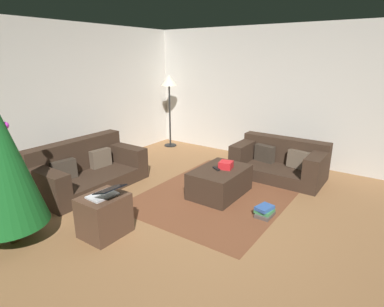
{
  "coord_description": "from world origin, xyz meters",
  "views": [
    {
      "loc": [
        -2.9,
        -1.89,
        2.05
      ],
      "look_at": [
        0.49,
        0.49,
        0.75
      ],
      "focal_mm": 29.4,
      "sensor_mm": 36.0,
      "label": 1
    }
  ],
  "objects": [
    {
      "name": "corner_lamp",
      "position": [
        2.65,
        2.62,
        1.39
      ],
      "size": [
        0.36,
        0.36,
        1.64
      ],
      "color": "black",
      "rests_on": "ground_plane"
    },
    {
      "name": "couch_right",
      "position": [
        2.24,
        -0.17,
        0.27
      ],
      "size": [
        0.85,
        1.51,
        0.65
      ],
      "rotation": [
        0.0,
        0.0,
        1.57
      ],
      "color": "#332319",
      "rests_on": "ground_plane"
    },
    {
      "name": "gift_box",
      "position": [
        1.06,
        0.26,
        0.46
      ],
      "size": [
        0.22,
        0.22,
        0.11
      ],
      "primitive_type": "cube",
      "rotation": [
        0.0,
        0.0,
        0.21
      ],
      "color": "red",
      "rests_on": "ottoman"
    },
    {
      "name": "corner_partition",
      "position": [
        3.14,
        0.0,
        1.3
      ],
      "size": [
        0.12,
        6.4,
        2.6
      ],
      "primitive_type": "cube",
      "color": "beige",
      "rests_on": "ground_plane"
    },
    {
      "name": "couch_left",
      "position": [
        0.01,
        2.25,
        0.28
      ],
      "size": [
        1.74,
        0.93,
        0.74
      ],
      "rotation": [
        0.0,
        0.0,
        3.14
      ],
      "color": "#332319",
      "rests_on": "ground_plane"
    },
    {
      "name": "book_stack",
      "position": [
        0.73,
        -0.53,
        0.07
      ],
      "size": [
        0.28,
        0.23,
        0.14
      ],
      "color": "#4C423D",
      "rests_on": "ground_plane"
    },
    {
      "name": "tv_remote",
      "position": [
        0.94,
        0.36,
        0.42
      ],
      "size": [
        0.13,
        0.16,
        0.02
      ],
      "primitive_type": "cube",
      "rotation": [
        0.0,
        0.0,
        -0.56
      ],
      "color": "black",
      "rests_on": "ottoman"
    },
    {
      "name": "area_rug",
      "position": [
        0.98,
        0.31,
        0.0
      ],
      "size": [
        2.6,
        2.0,
        0.01
      ],
      "primitive_type": "cube",
      "color": "brown",
      "rests_on": "ground_plane"
    },
    {
      "name": "side_table",
      "position": [
        -0.78,
        0.86,
        0.25
      ],
      "size": [
        0.52,
        0.44,
        0.49
      ],
      "primitive_type": "cube",
      "color": "#4C3323",
      "rests_on": "ground_plane"
    },
    {
      "name": "laptop",
      "position": [
        -0.78,
        0.8,
        0.55
      ],
      "size": [
        0.34,
        0.39,
        0.17
      ],
      "color": "silver",
      "rests_on": "side_table"
    },
    {
      "name": "rear_partition",
      "position": [
        0.0,
        3.14,
        1.3
      ],
      "size": [
        6.4,
        0.12,
        2.6
      ],
      "primitive_type": "cube",
      "color": "beige",
      "rests_on": "ground_plane"
    },
    {
      "name": "ottoman",
      "position": [
        0.98,
        0.31,
        0.2
      ],
      "size": [
        0.95,
        0.65,
        0.41
      ],
      "primitive_type": "cube",
      "color": "#332319",
      "rests_on": "ground_plane"
    },
    {
      "name": "ground_plane",
      "position": [
        0.0,
        0.0,
        0.0
      ],
      "size": [
        6.4,
        6.4,
        0.0
      ],
      "primitive_type": "plane",
      "color": "brown"
    }
  ]
}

